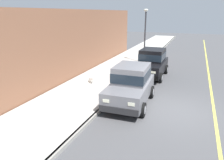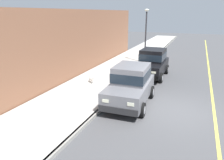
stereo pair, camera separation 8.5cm
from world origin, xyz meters
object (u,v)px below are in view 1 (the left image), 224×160
car_grey_hatchback (131,84)px  dog_white (91,78)px  fire_hydrant (128,70)px  street_lamp (145,30)px  car_black_hatchback (152,62)px

car_grey_hatchback → dog_white: 3.55m
fire_hydrant → street_lamp: bearing=88.6°
car_grey_hatchback → fire_hydrant: bearing=108.5°
dog_white → street_lamp: (1.69, 6.72, 2.48)m
car_black_hatchback → fire_hydrant: (-1.44, -0.80, -0.50)m
dog_white → street_lamp: size_ratio=0.13×
dog_white → fire_hydrant: fire_hydrant is taller
car_grey_hatchback → street_lamp: street_lamp is taller
fire_hydrant → car_grey_hatchback: bearing=-71.5°
car_grey_hatchback → dog_white: bearing=149.6°
car_black_hatchback → fire_hydrant: car_black_hatchback is taller
car_grey_hatchback → street_lamp: bearing=98.9°
car_black_hatchback → street_lamp: bearing=111.3°
car_grey_hatchback → car_black_hatchback: 5.07m
car_grey_hatchback → fire_hydrant: (-1.43, 4.27, -0.50)m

